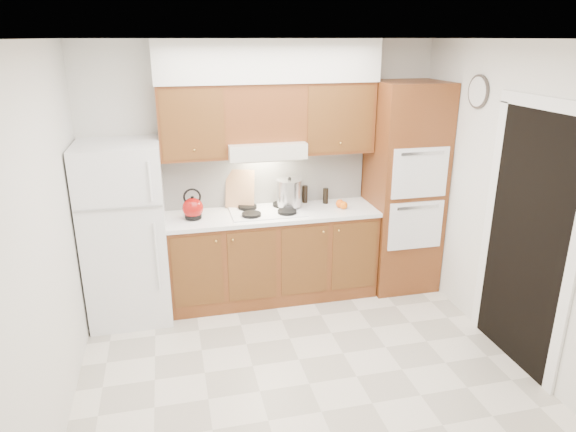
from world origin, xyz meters
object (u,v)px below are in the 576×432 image
Objects in this scene: oven_cabinet at (403,188)px; fridge at (126,233)px; stock_pot at (289,193)px; kettle at (193,208)px.

fridge is at bearing -179.30° from oven_cabinet.
fridge is 6.51× the size of stock_pot.
oven_cabinet is 1.22m from stock_pot.
fridge is 2.86m from oven_cabinet.
oven_cabinet reaches higher than stock_pot.
kettle is at bearing 2.29° from fridge.
stock_pot is (0.99, 0.11, 0.05)m from kettle.
fridge is 1.65m from stock_pot.
oven_cabinet is at bearing -4.64° from stock_pot.
stock_pot is (1.63, 0.13, 0.24)m from fridge.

